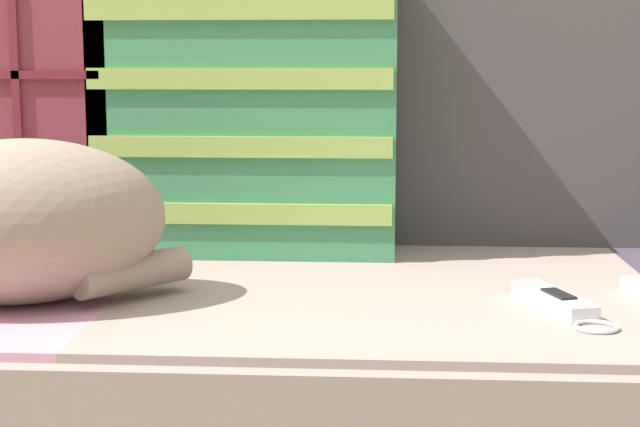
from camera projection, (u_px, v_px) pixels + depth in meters
couch at (148, 416)px, 1.35m from camera, size 1.91×0.78×0.39m
sofa_backrest at (188, 104)px, 1.61m from camera, size 1.87×0.14×0.44m
throw_pillow_striped at (246, 111)px, 1.46m from camera, size 0.45×0.14×0.43m
sleeping_cat at (7, 227)px, 1.16m from camera, size 0.40×0.33×0.20m
game_remote_far at (557, 302)px, 1.14m from camera, size 0.10×0.20×0.02m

